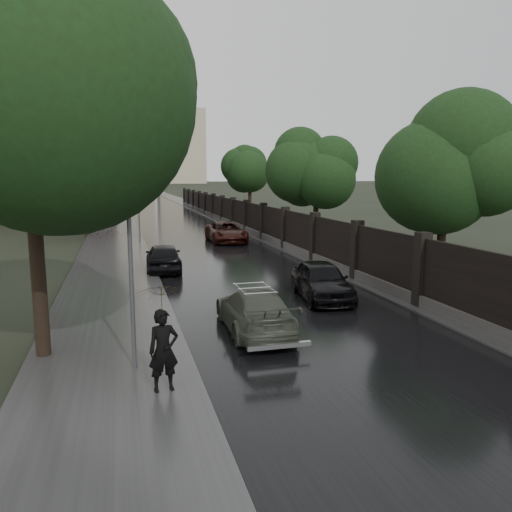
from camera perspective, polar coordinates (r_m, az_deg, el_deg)
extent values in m
plane|color=black|center=(12.44, 13.03, -13.01)|extent=(800.00, 800.00, 0.00)
cube|color=black|center=(200.22, -13.89, 7.57)|extent=(8.00, 420.00, 0.02)
cube|color=#2D2D2D|center=(200.14, -15.62, 7.52)|extent=(4.00, 420.00, 0.16)
cube|color=#2D2D2D|center=(200.45, -12.31, 7.64)|extent=(3.00, 420.00, 0.08)
cube|color=#383533|center=(43.53, -1.74, 3.36)|extent=(0.40, 75.00, 0.50)
cube|color=black|center=(43.42, -1.74, 5.00)|extent=(0.15, 75.00, 2.00)
cube|color=black|center=(80.80, -8.16, 6.73)|extent=(0.45, 0.45, 2.70)
cylinder|color=black|center=(13.28, -24.00, 3.75)|extent=(0.36, 0.36, 7.15)
sphere|color=black|center=(13.36, -24.82, 16.04)|extent=(5.44, 5.44, 5.44)
cylinder|color=black|center=(40.20, -18.89, 6.22)|extent=(0.36, 0.36, 5.85)
sphere|color=black|center=(40.16, -19.06, 9.55)|extent=(4.25, 4.25, 4.25)
cylinder|color=black|center=(22.42, 20.53, 3.76)|extent=(0.36, 0.36, 5.53)
sphere|color=black|center=(22.34, 20.85, 9.41)|extent=(4.08, 4.08, 4.08)
cylinder|color=black|center=(34.71, 6.87, 5.99)|extent=(0.36, 0.36, 5.53)
sphere|color=black|center=(34.66, 6.94, 9.64)|extent=(4.08, 4.08, 4.08)
cylinder|color=black|center=(51.81, -0.71, 7.08)|extent=(0.36, 0.36, 5.53)
sphere|color=black|center=(51.78, -0.72, 9.52)|extent=(4.08, 4.08, 4.08)
cylinder|color=#59595E|center=(11.79, -14.10, -1.61)|extent=(0.10, 0.10, 5.00)
cube|color=#59595E|center=(11.60, -14.60, 10.87)|extent=(0.25, 0.12, 0.12)
cylinder|color=#59595E|center=(35.25, -13.22, 3.80)|extent=(0.12, 0.12, 3.00)
imported|color=#59595E|center=(35.13, -13.33, 7.05)|extent=(0.16, 0.20, 1.00)
sphere|color=#FF0C0C|center=(34.99, -13.32, 6.79)|extent=(0.14, 0.14, 0.14)
cube|color=tan|center=(311.69, -20.66, 11.78)|extent=(28.00, 22.00, 44.00)
cube|color=tan|center=(312.84, -8.65, 12.24)|extent=(28.00, 22.00, 44.00)
cube|color=tan|center=(311.17, -14.71, 13.54)|extent=(30.00, 30.00, 60.00)
cube|color=tan|center=(316.95, -15.02, 20.76)|extent=(22.00, 22.00, 40.00)
cube|color=tan|center=(324.47, -15.27, 25.95)|extent=(15.00, 15.00, 30.00)
imported|color=#414738|center=(15.07, -0.17, -6.24)|extent=(1.94, 4.49, 1.29)
imported|color=black|center=(24.81, -10.53, -0.14)|extent=(1.87, 4.21, 1.41)
imported|color=black|center=(19.06, 7.50, -2.78)|extent=(2.22, 4.45, 1.46)
imported|color=black|center=(35.25, -3.42, 2.74)|extent=(2.41, 5.16, 1.43)
imported|color=black|center=(10.79, -10.52, -10.56)|extent=(0.69, 0.51, 1.75)
imported|color=black|center=(10.40, -10.75, -3.29)|extent=(1.15, 1.17, 0.93)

